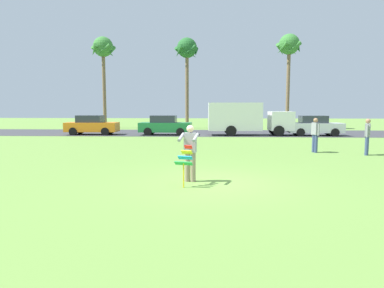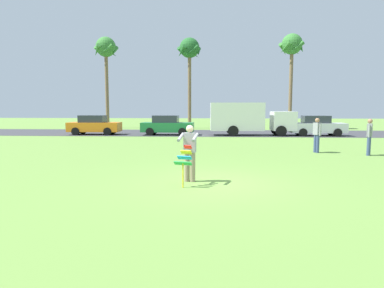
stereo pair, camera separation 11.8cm
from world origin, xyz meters
The scene contains 13 objects.
ground_plane centered at (0.00, 0.00, 0.00)m, with size 120.00×120.00×0.00m, color olive.
road_strip centered at (0.00, 20.04, 0.01)m, with size 120.00×8.00×0.01m, color #38383D.
person_kite_flyer centered at (-0.62, 0.14, 0.95)m, with size 0.61×0.71×1.73m.
kite_held centered at (-0.72, -0.49, 0.79)m, with size 0.53×0.69×1.17m.
parked_car_orange centered at (-9.83, 17.64, 0.77)m, with size 4.24×1.91×1.60m.
parked_car_green centered at (-3.74, 17.64, 0.77)m, with size 4.24×1.91×1.60m.
parked_truck_white_box centered at (2.72, 17.64, 1.41)m, with size 6.76×2.26×2.62m.
parked_car_silver centered at (8.22, 17.64, 0.77)m, with size 4.22×1.87×1.60m.
palm_tree_left_near centered at (-11.45, 26.39, 8.15)m, with size 2.58×2.71×9.67m.
palm_tree_right_near centered at (-2.59, 26.83, 8.04)m, with size 2.58×2.71×9.54m.
palm_tree_centre_far centered at (7.96, 26.42, 8.21)m, with size 2.58×2.71×9.73m.
person_walker_near centered at (7.39, 6.44, 0.93)m, with size 0.36×0.51×1.73m.
person_walker_far centered at (5.22, 7.27, 0.93)m, with size 0.34×0.53×1.73m.
Camera 2 is at (0.14, -10.16, 2.27)m, focal length 32.15 mm.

